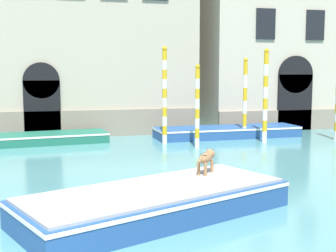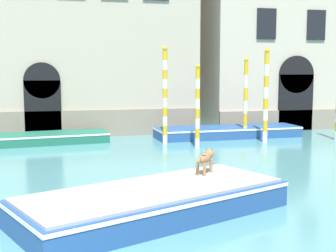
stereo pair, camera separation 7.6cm
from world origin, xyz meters
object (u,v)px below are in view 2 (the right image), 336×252
object	(u,v)px
boat_foreground	(154,201)
mooring_pole_0	(165,95)
dog_on_deck	(205,158)
mooring_pole_1	(198,106)
mooring_pole_3	(266,95)
boat_moored_far	(228,132)
boat_moored_near_palazzo	(48,138)
mooring_pole_4	(246,98)

from	to	relation	value
boat_foreground	mooring_pole_0	size ratio (longest dim) A/B	1.55
boat_foreground	dog_on_deck	size ratio (longest dim) A/B	8.89
mooring_pole_1	mooring_pole_3	distance (m)	3.44
boat_foreground	boat_moored_far	bearing A→B (deg)	39.07
mooring_pole_0	boat_foreground	bearing A→B (deg)	-104.36
boat_moored_far	mooring_pole_0	world-z (taller)	mooring_pole_0
boat_moored_near_palazzo	mooring_pole_1	bearing A→B (deg)	-31.65
boat_foreground	mooring_pole_4	distance (m)	12.21
boat_foreground	mooring_pole_3	xyz separation A→B (m)	(6.90, 9.14, 1.74)
mooring_pole_1	mooring_pole_4	size ratio (longest dim) A/B	0.91
dog_on_deck	mooring_pole_3	distance (m)	9.71
mooring_pole_3	mooring_pole_4	xyz separation A→B (m)	(-0.48, 1.13, -0.19)
mooring_pole_0	mooring_pole_3	world-z (taller)	mooring_pole_0
boat_foreground	boat_moored_near_palazzo	distance (m)	11.40
mooring_pole_3	mooring_pole_0	bearing A→B (deg)	172.43
boat_moored_near_palazzo	boat_moored_far	world-z (taller)	boat_moored_far
boat_moored_near_palazzo	mooring_pole_0	size ratio (longest dim) A/B	1.27
boat_moored_near_palazzo	mooring_pole_4	distance (m)	9.06
boat_moored_near_palazzo	mooring_pole_3	distance (m)	9.73
dog_on_deck	boat_moored_near_palazzo	bearing A→B (deg)	60.88
mooring_pole_1	mooring_pole_3	xyz separation A→B (m)	(3.34, 0.73, 0.35)
boat_moored_near_palazzo	mooring_pole_4	bearing A→B (deg)	-12.77
dog_on_deck	boat_moored_near_palazzo	world-z (taller)	dog_on_deck
dog_on_deck	mooring_pole_0	world-z (taller)	mooring_pole_0
boat_moored_near_palazzo	mooring_pole_0	distance (m)	5.46
boat_foreground	mooring_pole_1	distance (m)	9.23
boat_foreground	dog_on_deck	xyz separation A→B (m)	(1.53, 1.11, 0.68)
boat_moored_far	mooring_pole_4	world-z (taller)	mooring_pole_4
mooring_pole_0	dog_on_deck	bearing A→B (deg)	-96.35
boat_moored_near_palazzo	mooring_pole_3	size ratio (longest dim) A/B	1.29
boat_moored_near_palazzo	mooring_pole_3	xyz separation A→B (m)	(9.34, -2.00, 1.84)
mooring_pole_0	mooring_pole_3	xyz separation A→B (m)	(4.41, -0.59, -0.04)
boat_moored_far	mooring_pole_1	bearing A→B (deg)	-133.40
boat_moored_far	mooring_pole_3	bearing A→B (deg)	-63.49
dog_on_deck	mooring_pole_1	distance (m)	7.61
boat_foreground	mooring_pole_4	size ratio (longest dim) A/B	1.73
dog_on_deck	boat_moored_near_palazzo	xyz separation A→B (m)	(-3.97, 10.02, -0.78)
boat_moored_near_palazzo	mooring_pole_3	world-z (taller)	mooring_pole_3
boat_moored_near_palazzo	mooring_pole_0	xyz separation A→B (m)	(4.93, -1.41, 1.88)
mooring_pole_3	mooring_pole_4	distance (m)	1.25
mooring_pole_1	boat_foreground	bearing A→B (deg)	-112.90
boat_moored_far	mooring_pole_0	distance (m)	4.07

